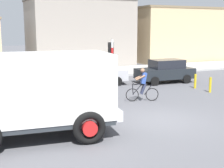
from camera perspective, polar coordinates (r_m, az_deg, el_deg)
ground_plane at (r=13.24m, az=8.95°, el=-6.53°), size 120.00×120.00×0.00m
sidewalk_far at (r=25.91m, az=-7.70°, el=1.86°), size 80.00×5.00×0.16m
truck_foreground at (r=11.10m, az=-13.76°, el=-1.07°), size 5.61×3.17×2.90m
cyclist at (r=16.37m, az=5.54°, el=-0.13°), size 1.67×0.65×1.72m
traffic_light_pole at (r=15.82m, az=-0.07°, el=3.96°), size 0.24×0.43×3.20m
car_red_near at (r=21.21m, az=-2.72°, el=2.12°), size 4.23×2.36×1.60m
car_white_mid at (r=22.22m, az=9.59°, el=2.35°), size 4.05×1.98×1.60m
bollard_near at (r=19.46m, az=17.31°, el=-0.15°), size 0.14×0.14×0.90m
bollard_far at (r=20.53m, az=14.79°, el=0.49°), size 0.14×0.14×0.90m
building_mid_block at (r=32.18m, az=-6.05°, el=9.19°), size 9.80×7.05×6.54m
building_corner_right at (r=36.73m, az=11.99°, el=8.69°), size 10.60×5.33×5.96m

